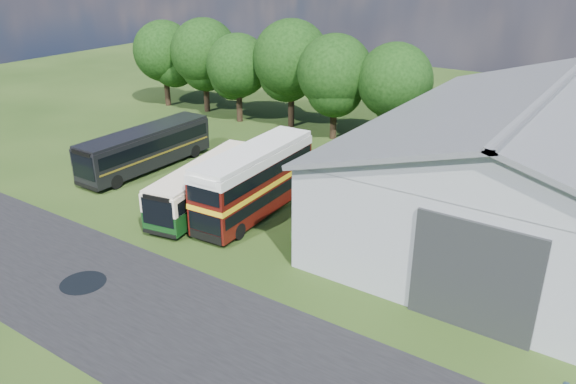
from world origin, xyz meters
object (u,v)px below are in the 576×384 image
Objects in this scene: bus_green_single at (206,184)px; bus_dark_single at (146,148)px; storage_shed at (543,158)px; bus_maroon_double at (255,182)px.

bus_green_single is 0.95× the size of bus_dark_single.
bus_dark_single is at bearing 152.48° from bus_green_single.
storage_shed is 2.51× the size of bus_maroon_double.
bus_maroon_double is (3.16, 0.87, 0.61)m from bus_green_single.
bus_dark_single is at bearing -166.25° from storage_shed.
bus_dark_single is at bearing 168.31° from bus_maroon_double.
bus_maroon_double is at bearing -8.21° from bus_dark_single.
storage_shed is at bearing 16.36° from bus_green_single.
bus_dark_single reaches higher than bus_green_single.
storage_shed is at bearing 13.87° from bus_dark_single.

